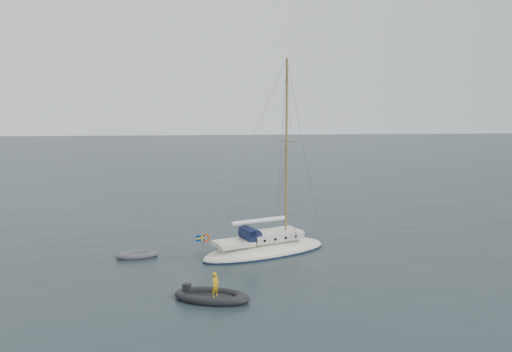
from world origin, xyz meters
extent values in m
plane|color=black|center=(0.00, 0.00, 0.00)|extent=(300.00, 300.00, 0.00)
ellipsoid|color=silver|center=(-1.18, 0.38, 0.14)|extent=(8.35, 2.60, 1.39)
cube|color=silver|center=(-0.53, 0.38, 1.10)|extent=(3.34, 1.76, 0.51)
cube|color=silver|center=(-3.41, 0.38, 0.95)|extent=(2.23, 1.76, 0.23)
cylinder|color=#121A39|center=(-2.25, 0.38, 1.35)|extent=(0.89, 1.53, 0.89)
cube|color=#121A39|center=(-2.44, 0.38, 1.54)|extent=(0.42, 1.53, 0.37)
cylinder|color=olive|center=(0.30, 0.38, 6.40)|extent=(0.14, 0.14, 11.14)
cylinder|color=olive|center=(0.30, 0.38, 6.96)|extent=(0.05, 2.04, 0.05)
cylinder|color=olive|center=(-1.65, 0.38, 2.09)|extent=(3.90, 0.09, 0.09)
cylinder|color=white|center=(-1.65, 0.38, 2.13)|extent=(3.63, 0.26, 0.26)
cylinder|color=gray|center=(-4.90, 0.38, 1.35)|extent=(0.04, 2.04, 0.04)
torus|color=#DB3A00|center=(-4.94, 0.94, 1.35)|extent=(0.50, 0.09, 0.50)
cylinder|color=olive|center=(-5.22, 0.38, 1.25)|extent=(0.03, 0.03, 0.84)
cube|color=navy|center=(-5.50, 0.38, 1.53)|extent=(0.56, 0.02, 0.35)
cube|color=#ECA700|center=(-5.50, 0.38, 1.53)|extent=(0.58, 0.03, 0.08)
cube|color=#ECA700|center=(-5.40, 0.38, 1.53)|extent=(0.08, 0.03, 0.37)
cylinder|color=black|center=(-1.74, 1.27, 1.10)|extent=(0.17, 0.06, 0.17)
cylinder|color=black|center=(-1.74, -0.51, 1.10)|extent=(0.17, 0.06, 0.17)
cylinder|color=black|center=(-1.00, 1.27, 1.10)|extent=(0.17, 0.06, 0.17)
cylinder|color=black|center=(-1.00, -0.51, 1.10)|extent=(0.17, 0.06, 0.17)
cylinder|color=black|center=(-0.25, 1.27, 1.10)|extent=(0.17, 0.06, 0.17)
cylinder|color=black|center=(-0.25, -0.51, 1.10)|extent=(0.17, 0.06, 0.17)
cylinder|color=black|center=(0.49, 1.27, 1.10)|extent=(0.17, 0.06, 0.17)
cylinder|color=black|center=(0.49, -0.51, 1.10)|extent=(0.17, 0.06, 0.17)
cube|color=#4E4E53|center=(-9.00, 0.49, 0.11)|extent=(1.55, 0.64, 0.09)
cube|color=black|center=(-4.70, -6.92, 0.13)|extent=(2.28, 0.95, 0.11)
cube|color=black|center=(-5.94, -6.92, 0.43)|extent=(0.33, 0.33, 0.57)
imported|color=gold|center=(-4.51, -6.92, 0.77)|extent=(0.43, 0.51, 1.19)
camera|label=1|loc=(-5.21, -29.41, 8.85)|focal=35.00mm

